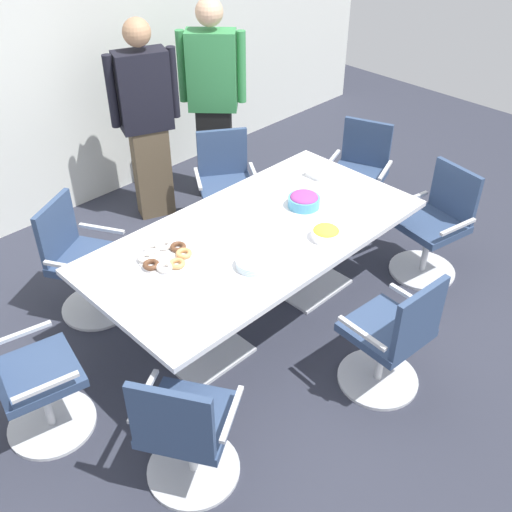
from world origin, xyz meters
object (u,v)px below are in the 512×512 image
office_chair_5 (434,229)px  donut_platter (165,256)px  office_chair_4 (392,340)px  snack_bowl_chips_yellow (326,233)px  conference_table (256,247)px  person_standing_1 (213,99)px  office_chair_1 (83,265)px  person_standing_0 (147,119)px  office_chair_0 (226,190)px  office_chair_3 (186,434)px  snack_bowl_candy_mix (304,200)px  napkin_pile (319,171)px  office_chair_6 (358,179)px  plate_stack (254,263)px  office_chair_2 (30,384)px

office_chair_5 → donut_platter: size_ratio=2.57×
office_chair_4 → snack_bowl_chips_yellow: 0.83m
conference_table → office_chair_5: bearing=-23.2°
office_chair_4 → donut_platter: size_ratio=2.57×
conference_table → person_standing_1: (1.02, 1.59, 0.36)m
office_chair_1 → person_standing_0: size_ratio=0.51×
office_chair_1 → office_chair_5: bearing=115.9°
office_chair_0 → person_standing_0: 0.92m
office_chair_4 → office_chair_5: size_ratio=1.00×
office_chair_3 → office_chair_5: (2.67, 0.13, 0.00)m
office_chair_3 → person_standing_1: bearing=104.4°
conference_table → person_standing_0: person_standing_0 is taller
office_chair_1 → person_standing_1: bearing=169.3°
snack_bowl_candy_mix → napkin_pile: snack_bowl_candy_mix is taller
office_chair_6 → plate_stack: (-1.91, -0.59, 0.37)m
person_standing_0 → snack_bowl_candy_mix: size_ratio=7.69×
napkin_pile → office_chair_0: bearing=109.5°
office_chair_3 → snack_bowl_candy_mix: size_ratio=3.89×
office_chair_1 → donut_platter: (0.21, -0.76, 0.37)m
conference_table → person_standing_1: size_ratio=1.29×
office_chair_4 → office_chair_1: bearing=119.4°
office_chair_3 → napkin_pile: office_chair_3 is taller
office_chair_5 → napkin_pile: office_chair_5 is taller
office_chair_2 → person_standing_1: bearing=129.5°
donut_platter → conference_table: bearing=-17.4°
conference_table → napkin_pile: napkin_pile is taller
office_chair_3 → snack_bowl_candy_mix: (1.76, 0.74, 0.40)m
conference_table → office_chair_6: office_chair_6 is taller
person_standing_1 → office_chair_1: bearing=65.3°
office_chair_1 → plate_stack: bearing=85.3°
office_chair_6 → plate_stack: size_ratio=3.87×
office_chair_4 → office_chair_5: bearing=25.3°
donut_platter → person_standing_0: bearing=56.7°
office_chair_6 → snack_bowl_chips_yellow: (-1.34, -0.71, 0.39)m
office_chair_2 → office_chair_5: (3.09, -0.78, 0.00)m
office_chair_4 → snack_bowl_candy_mix: bearing=75.3°
office_chair_2 → office_chair_1: bearing=145.0°
office_chair_3 → plate_stack: size_ratio=3.87×
conference_table → office_chair_1: (-0.84, 0.96, -0.22)m
person_standing_0 → person_standing_1: (0.66, -0.13, 0.04)m
snack_bowl_chips_yellow → donut_platter: size_ratio=0.56×
snack_bowl_candy_mix → conference_table: bearing=179.8°
person_standing_1 → snack_bowl_chips_yellow: size_ratio=9.34×
office_chair_0 → person_standing_1: bearing=-90.5°
office_chair_0 → snack_bowl_candy_mix: 1.11m
person_standing_0 → donut_platter: person_standing_0 is taller
person_standing_0 → office_chair_0: bearing=133.1°
person_standing_0 → napkin_pile: 1.60m
conference_table → person_standing_0: bearing=78.1°
conference_table → person_standing_1: person_standing_1 is taller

